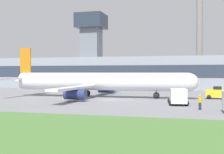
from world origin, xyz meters
name	(u,v)px	position (x,y,z in m)	size (l,w,h in m)	color
ground_plane	(113,100)	(0.00, 0.00, 0.00)	(400.00, 400.00, 0.00)	gray
terminal_building	(145,71)	(-1.10, 36.86, 4.73)	(86.55, 13.36, 20.95)	#8C939E
smokestack_left	(199,36)	(13.23, 68.49, 17.32)	(2.55, 2.55, 34.42)	gray
airplane	(97,82)	(-3.84, 3.85, 2.65)	(33.18, 30.58, 8.82)	white
pushback_tug	(217,93)	(16.03, 5.82, 0.91)	(3.72, 2.56, 2.05)	yellow
fuel_truck	(178,97)	(10.46, -5.00, 1.08)	(3.12, 5.52, 2.18)	white
ground_crew_person	(200,102)	(13.26, -10.11, 0.90)	(0.41, 0.41, 1.76)	#23283D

